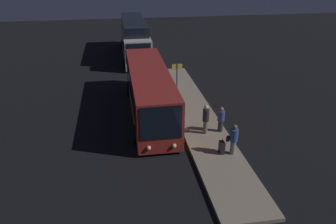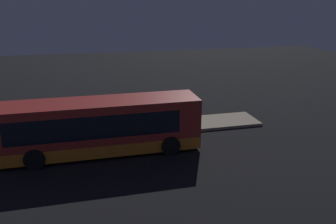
{
  "view_description": "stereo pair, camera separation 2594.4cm",
  "coord_description": "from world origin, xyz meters",
  "px_view_note": "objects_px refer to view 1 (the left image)",
  "views": [
    {
      "loc": [
        19.19,
        -2.04,
        9.74
      ],
      "look_at": [
        2.94,
        0.59,
        1.92
      ],
      "focal_mm": 35.0,
      "sensor_mm": 36.0,
      "label": 1
    },
    {
      "loc": [
        -1.47,
        -17.67,
        8.25
      ],
      "look_at": [
        2.94,
        0.59,
        1.92
      ],
      "focal_mm": 35.0,
      "sensor_mm": 36.0,
      "label": 2
    }
  ],
  "objects_px": {
    "sign_post": "(177,76)",
    "passenger_waiting": "(221,119)",
    "bus_lead": "(149,92)",
    "passenger_boarding": "(206,118)",
    "passenger_with_bags": "(234,138)",
    "bus_second": "(134,40)",
    "suitcase": "(222,147)"
  },
  "relations": [
    {
      "from": "sign_post",
      "to": "passenger_waiting",
      "type": "bearing_deg",
      "value": 14.85
    },
    {
      "from": "sign_post",
      "to": "bus_lead",
      "type": "bearing_deg",
      "value": -46.28
    },
    {
      "from": "passenger_boarding",
      "to": "passenger_with_bags",
      "type": "relative_size",
      "value": 1.06
    },
    {
      "from": "passenger_waiting",
      "to": "sign_post",
      "type": "distance_m",
      "value": 6.15
    },
    {
      "from": "passenger_with_bags",
      "to": "passenger_boarding",
      "type": "bearing_deg",
      "value": 55.61
    },
    {
      "from": "bus_second",
      "to": "passenger_waiting",
      "type": "distance_m",
      "value": 18.67
    },
    {
      "from": "passenger_with_bags",
      "to": "sign_post",
      "type": "distance_m",
      "value": 8.56
    },
    {
      "from": "passenger_with_bags",
      "to": "suitcase",
      "type": "relative_size",
      "value": 1.87
    },
    {
      "from": "suitcase",
      "to": "passenger_with_bags",
      "type": "bearing_deg",
      "value": 76.42
    },
    {
      "from": "bus_second",
      "to": "passenger_boarding",
      "type": "xyz_separation_m",
      "value": [
        18.35,
        2.91,
        -0.51
      ]
    },
    {
      "from": "bus_lead",
      "to": "bus_second",
      "type": "distance_m",
      "value": 14.57
    },
    {
      "from": "passenger_boarding",
      "to": "sign_post",
      "type": "relative_size",
      "value": 0.72
    },
    {
      "from": "passenger_boarding",
      "to": "bus_second",
      "type": "bearing_deg",
      "value": 120.71
    },
    {
      "from": "bus_second",
      "to": "suitcase",
      "type": "distance_m",
      "value": 20.91
    },
    {
      "from": "passenger_boarding",
      "to": "passenger_with_bags",
      "type": "xyz_separation_m",
      "value": [
        2.42,
        0.85,
        -0.07
      ]
    },
    {
      "from": "suitcase",
      "to": "bus_second",
      "type": "bearing_deg",
      "value": -171.2
    },
    {
      "from": "suitcase",
      "to": "bus_lead",
      "type": "bearing_deg",
      "value": -152.23
    },
    {
      "from": "passenger_boarding",
      "to": "suitcase",
      "type": "relative_size",
      "value": 1.98
    },
    {
      "from": "passenger_with_bags",
      "to": "suitcase",
      "type": "bearing_deg",
      "value": 112.7
    },
    {
      "from": "bus_lead",
      "to": "passenger_waiting",
      "type": "xyz_separation_m",
      "value": [
        3.69,
        3.87,
        -0.51
      ]
    },
    {
      "from": "bus_lead",
      "to": "passenger_boarding",
      "type": "relative_size",
      "value": 6.18
    },
    {
      "from": "bus_second",
      "to": "passenger_boarding",
      "type": "bearing_deg",
      "value": 9.0
    },
    {
      "from": "bus_second",
      "to": "passenger_with_bags",
      "type": "height_order",
      "value": "bus_second"
    },
    {
      "from": "bus_second",
      "to": "suitcase",
      "type": "bearing_deg",
      "value": 8.8
    },
    {
      "from": "passenger_waiting",
      "to": "sign_post",
      "type": "bearing_deg",
      "value": -89.8
    },
    {
      "from": "bus_lead",
      "to": "passenger_waiting",
      "type": "bearing_deg",
      "value": 46.33
    },
    {
      "from": "passenger_waiting",
      "to": "bus_second",
      "type": "bearing_deg",
      "value": -92.69
    },
    {
      "from": "bus_second",
      "to": "sign_post",
      "type": "bearing_deg",
      "value": 10.56
    },
    {
      "from": "bus_second",
      "to": "suitcase",
      "type": "height_order",
      "value": "bus_second"
    },
    {
      "from": "passenger_waiting",
      "to": "passenger_with_bags",
      "type": "bearing_deg",
      "value": 72.81
    },
    {
      "from": "bus_lead",
      "to": "passenger_with_bags",
      "type": "height_order",
      "value": "bus_lead"
    },
    {
      "from": "bus_second",
      "to": "passenger_with_bags",
      "type": "xyz_separation_m",
      "value": [
        20.77,
        3.76,
        -0.58
      ]
    }
  ]
}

